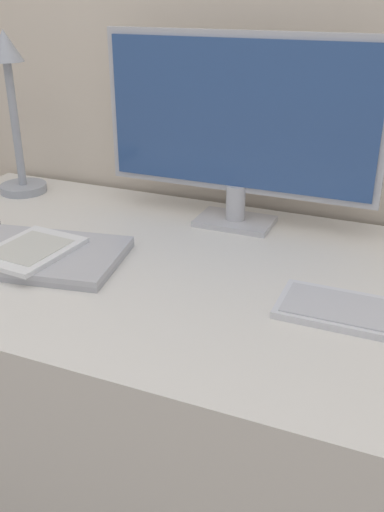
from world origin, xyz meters
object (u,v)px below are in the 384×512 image
keyboard (372,315)px  desk_lamp (12,104)px  laptop (44,255)px  monitor (239,123)px  ereader (31,250)px

keyboard → desk_lamp: size_ratio=0.76×
keyboard → desk_lamp: (-0.91, 0.30, 0.22)m
laptop → desk_lamp: (-0.30, 0.32, 0.21)m
monitor → keyboard: size_ratio=2.00×
ereader → desk_lamp: bearing=129.9°
laptop → desk_lamp: size_ratio=0.84×
keyboard → desk_lamp: desk_lamp is taller
monitor → laptop: bearing=-130.8°
laptop → ereader: size_ratio=1.71×
laptop → ereader: (-0.02, -0.02, 0.02)m
keyboard → ereader: bearing=-176.4°
monitor → desk_lamp: (-0.58, -0.01, -0.00)m
monitor → ereader: bearing=-131.0°
keyboard → laptop: size_ratio=0.91×
laptop → ereader: ereader is taller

